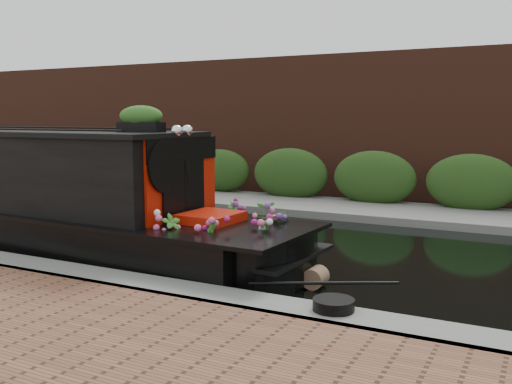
% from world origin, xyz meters
% --- Properties ---
extents(ground, '(80.00, 80.00, 0.00)m').
position_xyz_m(ground, '(0.00, 0.00, 0.00)').
color(ground, black).
rests_on(ground, ground).
extents(near_bank_coping, '(40.00, 0.60, 0.50)m').
position_xyz_m(near_bank_coping, '(0.00, -3.30, 0.00)').
color(near_bank_coping, gray).
rests_on(near_bank_coping, ground).
extents(far_bank_path, '(40.00, 2.40, 0.34)m').
position_xyz_m(far_bank_path, '(0.00, 4.20, 0.00)').
color(far_bank_path, slate).
rests_on(far_bank_path, ground).
extents(far_hedge, '(40.00, 1.10, 2.80)m').
position_xyz_m(far_hedge, '(0.00, 5.10, 0.00)').
color(far_hedge, '#234216').
rests_on(far_hedge, ground).
extents(far_brick_wall, '(40.00, 1.00, 8.00)m').
position_xyz_m(far_brick_wall, '(0.00, 7.20, 0.00)').
color(far_brick_wall, '#51281B').
rests_on(far_brick_wall, ground).
extents(narrowboat, '(11.17, 2.47, 2.62)m').
position_xyz_m(narrowboat, '(-2.50, -1.79, 0.77)').
color(narrowboat, black).
rests_on(narrowboat, ground).
extents(rope_fender, '(0.28, 0.31, 0.28)m').
position_xyz_m(rope_fender, '(3.40, -1.79, 0.14)').
color(rope_fender, brown).
rests_on(rope_fender, ground).
extents(coiled_mooring_rope, '(0.44, 0.44, 0.12)m').
position_xyz_m(coiled_mooring_rope, '(4.16, -3.21, 0.31)').
color(coiled_mooring_rope, black).
rests_on(coiled_mooring_rope, near_bank_coping).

